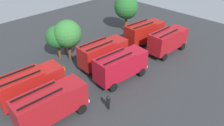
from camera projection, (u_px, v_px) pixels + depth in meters
ground_plane at (112, 72)px, 29.39m from camera, size 56.92×56.92×0.00m
fire_truck_0 at (51, 103)px, 20.90m from camera, size 7.29×2.97×3.88m
fire_truck_1 at (121, 65)px, 26.81m from camera, size 7.37×3.22×3.88m
fire_truck_2 at (168, 40)px, 32.88m from camera, size 7.28×2.95×3.88m
fire_truck_3 at (31, 84)px, 23.46m from camera, size 7.33×3.09×3.88m
fire_truck_4 at (103, 52)px, 29.55m from camera, size 7.33×3.10×3.88m
fire_truck_5 at (144, 32)px, 35.41m from camera, size 7.41×3.35×3.88m
firefighter_0 at (142, 57)px, 31.14m from camera, size 0.42×0.48×1.60m
firefighter_1 at (120, 45)px, 34.22m from camera, size 0.29×0.45×1.70m
firefighter_2 at (108, 102)px, 22.84m from camera, size 0.32×0.46×1.74m
firefighter_3 at (93, 54)px, 31.41m from camera, size 0.30×0.42×1.84m
tree_0 at (57, 37)px, 30.64m from camera, size 3.31×3.31×5.14m
tree_1 at (68, 34)px, 30.11m from camera, size 3.89×3.89×6.03m
tree_2 at (64, 36)px, 32.08m from camera, size 2.83×2.83×4.39m
tree_3 at (126, 7)px, 38.98m from camera, size 4.31×4.31×6.69m
traffic_cone_0 at (64, 68)px, 29.70m from camera, size 0.39×0.39×0.56m
traffic_cone_1 at (92, 56)px, 32.36m from camera, size 0.51×0.51×0.72m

